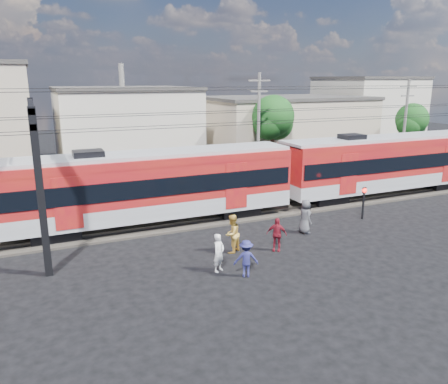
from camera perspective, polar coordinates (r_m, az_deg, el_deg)
The scene contains 20 objects.
ground at distance 19.71m, azimuth 9.45°, elevation -9.62°, with size 120.00×120.00×0.00m, color black.
track_bed at distance 26.29m, azimuth -0.04°, elevation -3.05°, with size 70.00×3.40×0.12m, color #2D2823.
rail_near at distance 25.60m, azimuth 0.63°, elevation -3.25°, with size 70.00×0.12×0.12m, color #59544C.
rail_far at distance 26.91m, azimuth -0.68°, elevation -2.36°, with size 70.00×0.12×0.12m, color #59544C.
commuter_train at distance 24.36m, azimuth -9.00°, elevation 1.07°, with size 50.30×3.08×4.17m.
catenary at distance 23.18m, azimuth -20.18°, elevation 6.55°, with size 70.00×9.30×7.52m.
building_midwest at distance 42.95m, azimuth -12.88°, elevation 8.37°, with size 12.24×12.24×7.30m.
building_mideast at distance 46.04m, azimuth 8.06°, elevation 8.35°, with size 16.32×10.20×6.30m.
building_east at distance 57.51m, azimuth 18.11°, elevation 10.00°, with size 10.20×10.20×8.30m.
utility_pole_mid at distance 34.16m, azimuth 4.53°, elevation 8.67°, with size 1.80×0.24×8.50m.
utility_pole_east at distance 41.89m, azimuth 22.55°, elevation 8.34°, with size 1.80×0.24×8.00m.
tree_near at distance 38.38m, azimuth 6.59°, elevation 9.45°, with size 3.82×3.64×6.72m.
tree_far at distance 47.06m, azimuth 23.40°, elevation 8.47°, with size 3.36×3.12×5.76m.
pedestrian_a at distance 18.74m, azimuth -0.68°, elevation -7.94°, with size 0.61×0.40×1.68m, color white.
pedestrian_b at distance 20.66m, azimuth 1.05°, elevation -5.48°, with size 0.90×0.70×1.86m, color gold.
pedestrian_c at distance 18.30m, azimuth 2.90°, elevation -8.67°, with size 1.03×0.59×1.59m, color navy.
pedestrian_d at distance 21.05m, azimuth 6.88°, elevation -5.51°, with size 0.97×0.40×1.65m, color maroon.
pedestrian_e at distance 23.63m, azimuth 10.56°, elevation -3.15°, with size 0.90×0.59×1.84m, color #494A4E.
car_silver at distance 44.48m, azimuth 25.62°, elevation 3.58°, with size 1.52×3.78×1.29m, color silver.
crossing_signal at distance 26.69m, azimuth 17.79°, elevation -0.64°, with size 0.28×0.28×1.92m.
Camera 1 is at (-10.04, -14.96, 8.00)m, focal length 35.00 mm.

